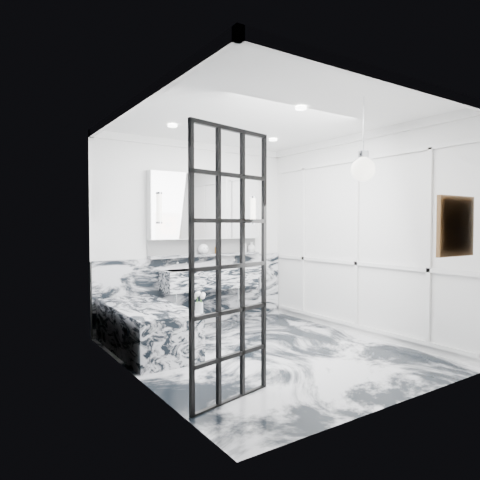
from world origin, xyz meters
TOP-DOWN VIEW (x-y plane):
  - floor at (0.00, 0.00)m, footprint 3.60×3.60m
  - ceiling at (0.00, 0.00)m, footprint 3.60×3.60m
  - wall_back at (0.00, 1.80)m, footprint 3.60×0.00m
  - wall_front at (0.00, -1.80)m, footprint 3.60×0.00m
  - wall_left at (-1.60, 0.00)m, footprint 0.00×3.60m
  - wall_right at (1.60, 0.00)m, footprint 0.00×3.60m
  - marble_clad_back at (0.00, 1.78)m, footprint 3.18×0.05m
  - marble_clad_left at (-1.59, 0.00)m, footprint 0.02×3.56m
  - panel_molding at (1.58, 0.00)m, footprint 0.03×3.40m
  - soap_bottle_a at (0.84, 1.71)m, footprint 0.09×0.09m
  - soap_bottle_b at (0.98, 1.71)m, footprint 0.09×0.09m
  - soap_bottle_c at (0.98, 1.71)m, footprint 0.17×0.17m
  - face_pot at (0.08, 1.71)m, footprint 0.16×0.16m
  - amber_bottle at (0.30, 1.71)m, footprint 0.04×0.04m
  - flower_vase at (-0.83, 0.15)m, footprint 0.09×0.09m
  - crittall_door at (-1.11, -0.95)m, footprint 0.87×0.23m
  - artwork at (0.98, -1.76)m, footprint 0.49×0.05m
  - pendant_light at (0.14, -1.33)m, footprint 0.22×0.22m
  - trough_sink at (0.15, 1.55)m, footprint 1.60×0.45m
  - ledge at (0.15, 1.72)m, footprint 1.90×0.14m
  - subway_tile at (0.15, 1.78)m, footprint 1.90×0.03m
  - mirror_cabinet at (0.15, 1.73)m, footprint 1.90×0.16m
  - sconce_left at (-0.67, 1.63)m, footprint 0.07×0.07m
  - sconce_right at (0.97, 1.63)m, footprint 0.07×0.07m
  - bathtub at (-1.18, 0.90)m, footprint 0.75×1.65m

SIDE VIEW (x-z plane):
  - floor at x=0.00m, z-range 0.00..0.00m
  - bathtub at x=-1.18m, z-range 0.00..0.55m
  - marble_clad_back at x=0.00m, z-range 0.00..1.05m
  - flower_vase at x=-0.83m, z-range 0.55..0.67m
  - trough_sink at x=0.15m, z-range 0.58..0.88m
  - ledge at x=0.15m, z-range 1.05..1.09m
  - amber_bottle at x=0.30m, z-range 1.09..1.19m
  - face_pot at x=0.08m, z-range 1.08..1.25m
  - soap_bottle_b at x=0.98m, z-range 1.09..1.25m
  - soap_bottle_c at x=0.98m, z-range 1.09..1.26m
  - crittall_door at x=-1.11m, z-range 0.00..2.36m
  - soap_bottle_a at x=0.84m, z-range 1.09..1.28m
  - subway_tile at x=0.15m, z-range 1.09..1.32m
  - panel_molding at x=1.58m, z-range 0.15..2.45m
  - marble_clad_left at x=-1.59m, z-range 0.00..2.68m
  - wall_back at x=0.00m, z-range -0.40..3.20m
  - wall_front at x=0.00m, z-range -0.40..3.20m
  - wall_left at x=-1.60m, z-range -0.40..3.20m
  - wall_right at x=1.60m, z-range -0.40..3.20m
  - artwork at x=0.98m, z-range 1.28..1.77m
  - sconce_left at x=-0.67m, z-range 1.58..1.98m
  - sconce_right at x=0.97m, z-range 1.58..1.98m
  - mirror_cabinet at x=0.15m, z-range 1.32..2.32m
  - pendant_light at x=0.14m, z-range 1.95..2.17m
  - ceiling at x=0.00m, z-range 2.80..2.80m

